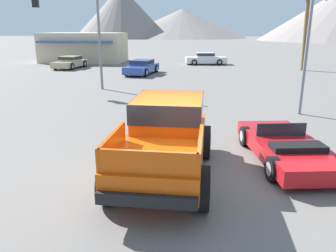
{
  "coord_description": "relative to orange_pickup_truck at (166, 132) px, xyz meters",
  "views": [
    {
      "loc": [
        0.69,
        -8.18,
        3.74
      ],
      "look_at": [
        -0.15,
        0.65,
        1.09
      ],
      "focal_mm": 35.0,
      "sensor_mm": 36.0,
      "label": 1
    }
  ],
  "objects": [
    {
      "name": "distant_mountain_range",
      "position": [
        32.56,
        117.66,
        8.05
      ],
      "size": [
        140.97,
        83.68,
        21.54
      ],
      "color": "gray",
      "rests_on": "ground_plane"
    },
    {
      "name": "orange_pickup_truck",
      "position": [
        0.0,
        0.0,
        0.0
      ],
      "size": [
        2.48,
        5.13,
        1.93
      ],
      "rotation": [
        0.0,
        0.0,
        -0.03
      ],
      "color": "#CC4C0C",
      "rests_on": "ground_plane"
    },
    {
      "name": "parked_car_tan",
      "position": [
        -11.76,
        23.08,
        -0.51
      ],
      "size": [
        2.35,
        4.34,
        1.16
      ],
      "rotation": [
        0.0,
        0.0,
        3.02
      ],
      "color": "tan",
      "rests_on": "ground_plane"
    },
    {
      "name": "palm_tree_tall",
      "position": [
        10.31,
        23.55,
        4.52
      ],
      "size": [
        2.97,
        2.99,
        7.44
      ],
      "color": "brown",
      "rests_on": "ground_plane"
    },
    {
      "name": "red_convertible_car",
      "position": [
        3.42,
        1.05,
        -0.71
      ],
      "size": [
        2.37,
        4.47,
        1.0
      ],
      "rotation": [
        0.0,
        0.0,
        0.14
      ],
      "color": "#B21419",
      "rests_on": "ground_plane"
    },
    {
      "name": "parked_car_white",
      "position": [
        1.46,
        27.93,
        -0.47
      ],
      "size": [
        4.54,
        2.31,
        1.25
      ],
      "rotation": [
        0.0,
        0.0,
        4.84
      ],
      "color": "white",
      "rests_on": "ground_plane"
    },
    {
      "name": "storefront_building",
      "position": [
        -12.52,
        29.56,
        0.53
      ],
      "size": [
        9.09,
        6.16,
        3.27
      ],
      "color": "beige",
      "rests_on": "ground_plane"
    },
    {
      "name": "traffic_light_main",
      "position": [
        -6.99,
        12.11,
        3.22
      ],
      "size": [
        4.47,
        0.38,
        6.17
      ],
      "rotation": [
        0.0,
        0.0,
        3.14
      ],
      "color": "slate",
      "rests_on": "ground_plane"
    },
    {
      "name": "ground_plane",
      "position": [
        0.14,
        -0.02,
        -1.11
      ],
      "size": [
        320.0,
        320.0,
        0.0
      ],
      "primitive_type": "plane",
      "color": "slate"
    },
    {
      "name": "parked_car_blue",
      "position": [
        -4.04,
        19.46,
        -0.49
      ],
      "size": [
        2.5,
        4.69,
        1.2
      ],
      "rotation": [
        0.0,
        0.0,
        2.97
      ],
      "color": "#334C9E",
      "rests_on": "ground_plane"
    }
  ]
}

